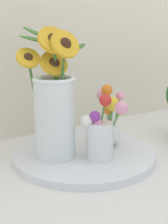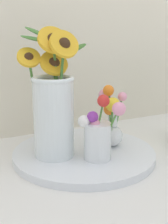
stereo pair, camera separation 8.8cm
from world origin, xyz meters
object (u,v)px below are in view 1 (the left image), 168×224
at_px(serving_tray, 84,154).
at_px(mason_jar_sunflowers, 54,106).
at_px(vase_small_center, 101,134).
at_px(vase_bulb_right, 110,119).

xyz_separation_m(serving_tray, mason_jar_sunflowers, (-0.09, 0.01, 0.15)).
distance_m(serving_tray, mason_jar_sunflowers, 0.18).
bearing_deg(vase_small_center, serving_tray, 95.46).
relative_size(serving_tray, vase_small_center, 2.32).
bearing_deg(serving_tray, mason_jar_sunflowers, 171.31).
height_order(vase_small_center, vase_bulb_right, vase_bulb_right).
distance_m(serving_tray, vase_bulb_right, 0.13).
height_order(serving_tray, vase_small_center, vase_small_center).
height_order(serving_tray, mason_jar_sunflowers, mason_jar_sunflowers).
bearing_deg(vase_bulb_right, mason_jar_sunflowers, 173.10).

